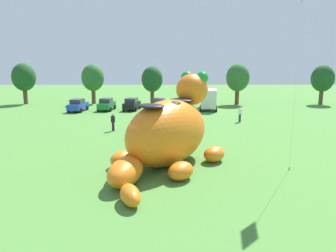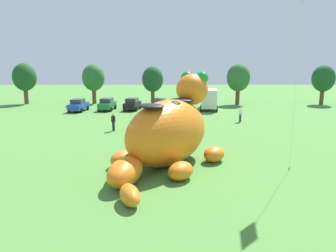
% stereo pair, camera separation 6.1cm
% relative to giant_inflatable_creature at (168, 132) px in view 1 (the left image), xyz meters
% --- Properties ---
extents(ground_plane, '(160.00, 160.00, 0.00)m').
position_rel_giant_inflatable_creature_xyz_m(ground_plane, '(-0.66, -0.29, -2.19)').
color(ground_plane, '#4C8438').
extents(giant_inflatable_creature, '(8.15, 11.56, 5.99)m').
position_rel_giant_inflatable_creature_xyz_m(giant_inflatable_creature, '(0.00, 0.00, 0.00)').
color(giant_inflatable_creature, orange).
rests_on(giant_inflatable_creature, ground).
extents(car_blue, '(2.24, 4.25, 1.72)m').
position_rel_giant_inflatable_creature_xyz_m(car_blue, '(-12.27, 23.74, -1.33)').
color(car_blue, '#2347B7').
rests_on(car_blue, ground).
extents(car_green, '(2.21, 4.23, 1.72)m').
position_rel_giant_inflatable_creature_xyz_m(car_green, '(-8.46, 24.66, -1.33)').
color(car_green, '#1E7238').
rests_on(car_green, ground).
extents(car_black, '(2.39, 4.31, 1.72)m').
position_rel_giant_inflatable_creature_xyz_m(car_black, '(-4.91, 24.86, -1.33)').
color(car_black, black).
rests_on(car_black, ground).
extents(car_white, '(2.31, 4.28, 1.72)m').
position_rel_giant_inflatable_creature_xyz_m(car_white, '(-0.97, 24.26, -1.33)').
color(car_white, white).
rests_on(car_white, ground).
extents(box_truck, '(3.10, 6.62, 2.95)m').
position_rel_giant_inflatable_creature_xyz_m(box_truck, '(6.13, 25.38, -0.59)').
color(box_truck, '#B2231E').
rests_on(box_truck, ground).
extents(tree_far_left, '(3.72, 3.72, 6.60)m').
position_rel_giant_inflatable_creature_xyz_m(tree_far_left, '(-23.02, 32.01, 2.13)').
color(tree_far_left, brown).
rests_on(tree_far_left, ground).
extents(tree_left, '(3.63, 3.63, 6.45)m').
position_rel_giant_inflatable_creature_xyz_m(tree_left, '(-11.96, 32.40, 2.02)').
color(tree_left, brown).
rests_on(tree_left, ground).
extents(tree_mid_left, '(3.43, 3.43, 6.09)m').
position_rel_giant_inflatable_creature_xyz_m(tree_mid_left, '(-2.24, 31.81, 1.79)').
color(tree_mid_left, brown).
rests_on(tree_mid_left, ground).
extents(tree_centre_left, '(3.68, 3.68, 6.53)m').
position_rel_giant_inflatable_creature_xyz_m(tree_centre_left, '(11.50, 31.03, 2.08)').
color(tree_centre_left, brown).
rests_on(tree_centre_left, ground).
extents(tree_centre, '(3.56, 3.56, 6.32)m').
position_rel_giant_inflatable_creature_xyz_m(tree_centre, '(25.22, 31.11, 1.94)').
color(tree_centre, brown).
rests_on(tree_centre, ground).
extents(spectator_near_inflatable, '(0.38, 0.26, 1.71)m').
position_rel_giant_inflatable_creature_xyz_m(spectator_near_inflatable, '(-5.31, 10.58, -1.34)').
color(spectator_near_inflatable, black).
rests_on(spectator_near_inflatable, ground).
extents(spectator_mid_field, '(0.38, 0.26, 1.71)m').
position_rel_giant_inflatable_creature_xyz_m(spectator_mid_field, '(8.32, 15.33, -1.34)').
color(spectator_mid_field, '#2D334C').
rests_on(spectator_mid_field, ground).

